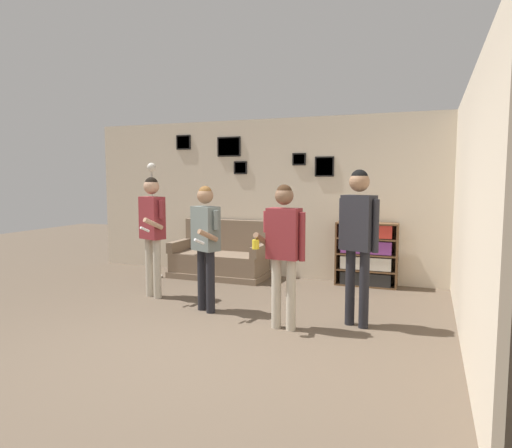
{
  "coord_description": "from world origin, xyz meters",
  "views": [
    {
      "loc": [
        2.23,
        -3.72,
        1.68
      ],
      "look_at": [
        0.11,
        1.85,
        1.09
      ],
      "focal_mm": 32.0,
      "sensor_mm": 36.0,
      "label": 1
    }
  ],
  "objects_px": {
    "person_player_foreground_left": "(152,224)",
    "person_watcher_holding_cup": "(284,242)",
    "person_spectator_near_bookshelf": "(358,230)",
    "person_player_foreground_center": "(205,236)",
    "couch": "(221,259)",
    "bookshelf": "(366,254)",
    "floor_lamp": "(153,216)"
  },
  "relations": [
    {
      "from": "person_player_foreground_left",
      "to": "person_watcher_holding_cup",
      "type": "height_order",
      "value": "person_player_foreground_left"
    },
    {
      "from": "person_spectator_near_bookshelf",
      "to": "person_player_foreground_center",
      "type": "bearing_deg",
      "value": -177.45
    },
    {
      "from": "person_watcher_holding_cup",
      "to": "couch",
      "type": "bearing_deg",
      "value": 129.2
    },
    {
      "from": "bookshelf",
      "to": "person_player_foreground_center",
      "type": "distance_m",
      "value": 2.79
    },
    {
      "from": "couch",
      "to": "person_player_foreground_left",
      "type": "distance_m",
      "value": 1.78
    },
    {
      "from": "couch",
      "to": "person_spectator_near_bookshelf",
      "type": "relative_size",
      "value": 0.92
    },
    {
      "from": "couch",
      "to": "person_watcher_holding_cup",
      "type": "xyz_separation_m",
      "value": [
        1.84,
        -2.26,
        0.68
      ]
    },
    {
      "from": "floor_lamp",
      "to": "person_spectator_near_bookshelf",
      "type": "height_order",
      "value": "floor_lamp"
    },
    {
      "from": "couch",
      "to": "person_spectator_near_bookshelf",
      "type": "height_order",
      "value": "person_spectator_near_bookshelf"
    },
    {
      "from": "couch",
      "to": "person_player_foreground_left",
      "type": "height_order",
      "value": "person_player_foreground_left"
    },
    {
      "from": "floor_lamp",
      "to": "person_spectator_near_bookshelf",
      "type": "distance_m",
      "value": 3.89
    },
    {
      "from": "floor_lamp",
      "to": "person_spectator_near_bookshelf",
      "type": "bearing_deg",
      "value": -20.92
    },
    {
      "from": "couch",
      "to": "bookshelf",
      "type": "relative_size",
      "value": 1.63
    },
    {
      "from": "floor_lamp",
      "to": "couch",
      "type": "bearing_deg",
      "value": 24.6
    },
    {
      "from": "couch",
      "to": "floor_lamp",
      "type": "bearing_deg",
      "value": -155.4
    },
    {
      "from": "floor_lamp",
      "to": "person_player_foreground_center",
      "type": "relative_size",
      "value": 1.22
    },
    {
      "from": "person_player_foreground_center",
      "to": "person_watcher_holding_cup",
      "type": "height_order",
      "value": "person_watcher_holding_cup"
    },
    {
      "from": "bookshelf",
      "to": "person_spectator_near_bookshelf",
      "type": "relative_size",
      "value": 0.56
    },
    {
      "from": "floor_lamp",
      "to": "person_player_foreground_center",
      "type": "bearing_deg",
      "value": -40.04
    },
    {
      "from": "person_player_foreground_center",
      "to": "person_spectator_near_bookshelf",
      "type": "relative_size",
      "value": 0.89
    },
    {
      "from": "person_player_foreground_left",
      "to": "person_watcher_holding_cup",
      "type": "relative_size",
      "value": 1.05
    },
    {
      "from": "couch",
      "to": "person_spectator_near_bookshelf",
      "type": "distance_m",
      "value": 3.3
    },
    {
      "from": "couch",
      "to": "floor_lamp",
      "type": "xyz_separation_m",
      "value": [
        -1.04,
        -0.48,
        0.75
      ]
    },
    {
      "from": "couch",
      "to": "person_player_foreground_left",
      "type": "relative_size",
      "value": 0.96
    },
    {
      "from": "bookshelf",
      "to": "person_spectator_near_bookshelf",
      "type": "bearing_deg",
      "value": -85.57
    },
    {
      "from": "couch",
      "to": "bookshelf",
      "type": "height_order",
      "value": "bookshelf"
    },
    {
      "from": "person_player_foreground_left",
      "to": "couch",
      "type": "bearing_deg",
      "value": 79.02
    },
    {
      "from": "couch",
      "to": "person_spectator_near_bookshelf",
      "type": "bearing_deg",
      "value": -35.68
    },
    {
      "from": "floor_lamp",
      "to": "person_player_foreground_left",
      "type": "distance_m",
      "value": 1.33
    },
    {
      "from": "person_player_foreground_left",
      "to": "person_player_foreground_center",
      "type": "distance_m",
      "value": 1.09
    },
    {
      "from": "floor_lamp",
      "to": "person_player_foreground_left",
      "type": "relative_size",
      "value": 1.14
    },
    {
      "from": "couch",
      "to": "person_player_foreground_center",
      "type": "distance_m",
      "value": 2.18
    }
  ]
}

